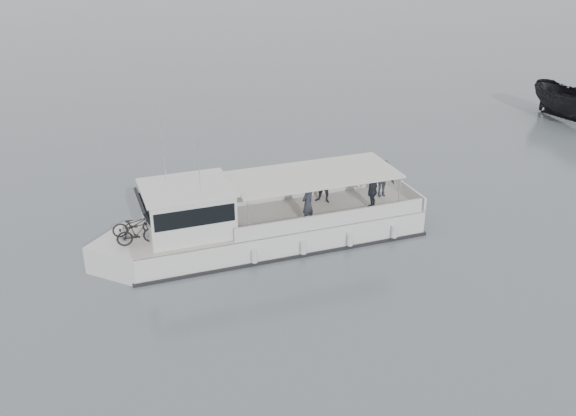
{
  "coord_description": "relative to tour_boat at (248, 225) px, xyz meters",
  "views": [
    {
      "loc": [
        4.72,
        -26.9,
        13.27
      ],
      "look_at": [
        6.37,
        -1.96,
        1.6
      ],
      "focal_mm": 40.0,
      "sensor_mm": 36.0,
      "label": 1
    }
  ],
  "objects": [
    {
      "name": "tour_boat",
      "position": [
        0.0,
        0.0,
        0.0
      ],
      "size": [
        14.5,
        7.0,
        6.11
      ],
      "rotation": [
        0.0,
        0.0,
        0.28
      ],
      "color": "white",
      "rests_on": "ground"
    },
    {
      "name": "dark_motorboat",
      "position": [
        22.05,
        16.46,
        0.27
      ],
      "size": [
        4.29,
        7.04,
        2.55
      ],
      "primitive_type": "imported",
      "rotation": [
        0.0,
        0.0,
        0.29
      ],
      "color": "black",
      "rests_on": "ground"
    },
    {
      "name": "ground",
      "position": [
        -4.65,
        2.31,
        -1.0
      ],
      "size": [
        1400.0,
        1400.0,
        0.0
      ],
      "primitive_type": "plane",
      "color": "#555E64",
      "rests_on": "ground"
    }
  ]
}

